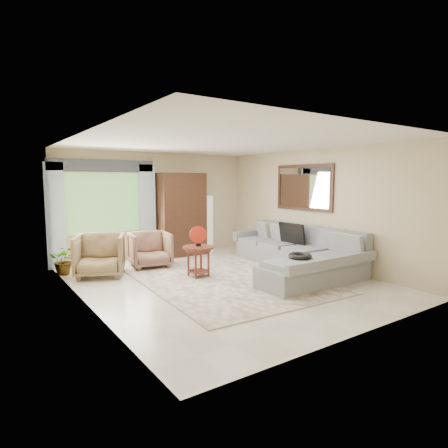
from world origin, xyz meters
TOP-DOWN VIEW (x-y plane):
  - ground at (0.00, 0.00)m, footprint 6.00×6.00m
  - area_rug at (0.10, 0.06)m, footprint 3.20×4.15m
  - sectional_sofa at (1.78, -0.18)m, footprint 2.30×3.46m
  - tv_screen at (2.05, 0.27)m, footprint 0.14×0.74m
  - garden_hose at (1.00, -1.01)m, footprint 0.43×0.43m
  - coffee_table at (-0.23, 0.54)m, footprint 0.62×0.62m
  - red_disc at (-0.23, 0.54)m, footprint 0.33×0.12m
  - armchair_left at (-1.82, 1.72)m, footprint 1.21×1.22m
  - armchair_right at (-0.67, 1.91)m, footprint 0.96×0.98m
  - potted_plant at (-2.37, 2.32)m, footprint 0.64×0.60m
  - armoire at (0.55, 2.72)m, footprint 1.20×0.55m
  - floor_lamp at (1.35, 2.78)m, footprint 0.24×0.24m
  - window at (-1.35, 2.97)m, footprint 1.80×0.04m
  - curtain_left at (-2.40, 2.88)m, footprint 0.40×0.08m
  - curtain_right at (-0.30, 2.88)m, footprint 0.40×0.08m
  - valance at (-1.35, 2.90)m, footprint 2.40×0.12m
  - wall_mirror at (2.46, 0.35)m, footprint 0.05×1.70m

SIDE VIEW (x-z plane):
  - ground at x=0.00m, z-range 0.00..0.00m
  - area_rug at x=0.10m, z-range 0.00..0.02m
  - sectional_sofa at x=1.78m, z-range -0.17..0.73m
  - potted_plant at x=-2.37m, z-range 0.00..0.58m
  - coffee_table at x=-0.23m, z-range 0.02..0.64m
  - armchair_right at x=-0.67m, z-range 0.00..0.78m
  - armchair_left at x=-1.82m, z-range 0.00..0.85m
  - garden_hose at x=1.00m, z-range 0.50..0.59m
  - tv_screen at x=2.05m, z-range 0.48..0.96m
  - floor_lamp at x=1.35m, z-range 0.00..1.50m
  - red_disc at x=-0.23m, z-range 0.68..1.02m
  - armoire at x=0.55m, z-range 0.00..2.10m
  - curtain_left at x=-2.40m, z-range 0.00..2.30m
  - curtain_right at x=-0.30m, z-range 0.00..2.30m
  - window at x=-1.35m, z-range 0.70..2.10m
  - wall_mirror at x=2.46m, z-range 1.22..2.27m
  - valance at x=-1.35m, z-range 2.12..2.38m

